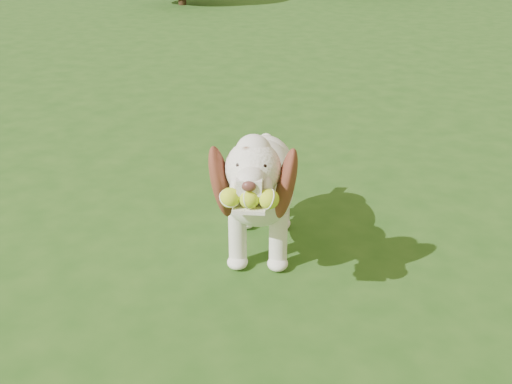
% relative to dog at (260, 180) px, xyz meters
% --- Properties ---
extents(ground, '(80.00, 80.00, 0.00)m').
position_rel_dog_xyz_m(ground, '(0.05, -0.04, -0.38)').
color(ground, '#214914').
rests_on(ground, ground).
extents(dog, '(0.62, 1.06, 0.71)m').
position_rel_dog_xyz_m(dog, '(0.00, 0.00, 0.00)').
color(dog, white).
rests_on(dog, ground).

